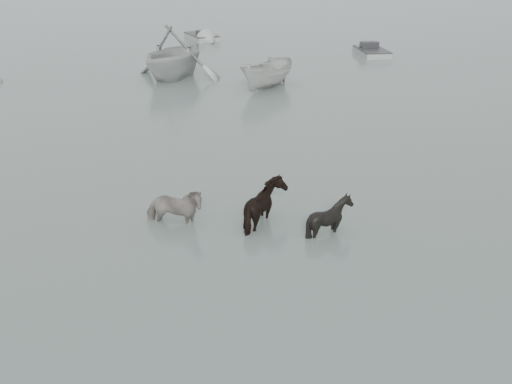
{
  "coord_description": "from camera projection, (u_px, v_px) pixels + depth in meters",
  "views": [
    {
      "loc": [
        1.69,
        -14.29,
        7.46
      ],
      "look_at": [
        1.62,
        1.4,
        1.0
      ],
      "focal_mm": 45.0,
      "sensor_mm": 36.0,
      "label": 1
    }
  ],
  "objects": [
    {
      "name": "rowboat_trail",
      "position": [
        174.0,
        50.0,
        34.03
      ],
      "size": [
        6.6,
        7.02,
        2.95
      ],
      "primitive_type": "imported",
      "rotation": [
        0.0,
        0.0,
        2.75
      ],
      "color": "#ADAFAD",
      "rests_on": "ground"
    },
    {
      "name": "pony_dark",
      "position": [
        266.0,
        197.0,
        17.21
      ],
      "size": [
        1.41,
        1.61,
        1.55
      ],
      "primitive_type": "imported",
      "rotation": [
        0.0,
        0.0,
        1.63
      ],
      "color": "black",
      "rests_on": "ground"
    },
    {
      "name": "skiff_port",
      "position": [
        372.0,
        49.0,
        40.67
      ],
      "size": [
        2.23,
        4.63,
        0.75
      ],
      "primitive_type": null,
      "rotation": [
        0.0,
        0.0,
        1.72
      ],
      "color": "gray",
      "rests_on": "ground"
    },
    {
      "name": "pony_black",
      "position": [
        330.0,
        209.0,
        16.77
      ],
      "size": [
        1.36,
        1.26,
        1.32
      ],
      "primitive_type": "imported",
      "rotation": [
        0.0,
        0.0,
        1.39
      ],
      "color": "black",
      "rests_on": "ground"
    },
    {
      "name": "skiff_mid",
      "position": [
        202.0,
        34.0,
        46.4
      ],
      "size": [
        3.36,
        4.76,
        0.75
      ],
      "primitive_type": null,
      "rotation": [
        0.0,
        0.0,
        -1.13
      ],
      "color": "gray",
      "rests_on": "ground"
    },
    {
      "name": "pony_pinto",
      "position": [
        174.0,
        200.0,
        17.25
      ],
      "size": [
        1.73,
        0.95,
        1.4
      ],
      "primitive_type": "imported",
      "rotation": [
        0.0,
        0.0,
        1.45
      ],
      "color": "black",
      "rests_on": "ground"
    },
    {
      "name": "boat_small",
      "position": [
        267.0,
        73.0,
        32.04
      ],
      "size": [
        3.47,
        4.19,
        1.55
      ],
      "primitive_type": "imported",
      "rotation": [
        0.0,
        0.0,
        -0.58
      ],
      "color": "#AEAFAA",
      "rests_on": "ground"
    },
    {
      "name": "ground",
      "position": [
        191.0,
        250.0,
        16.06
      ],
      "size": [
        140.0,
        140.0,
        0.0
      ],
      "primitive_type": "plane",
      "color": "#54645C",
      "rests_on": "ground"
    }
  ]
}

